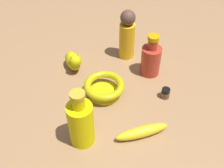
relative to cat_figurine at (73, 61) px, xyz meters
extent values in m
plane|color=#936D47|center=(0.07, -0.20, -0.04)|extent=(2.00, 2.00, 0.00)
ellipsoid|color=#C1BD0D|center=(0.00, 0.01, -0.01)|extent=(0.06, 0.10, 0.07)
sphere|color=#C1BD0D|center=(0.00, -0.03, 0.02)|extent=(0.05, 0.05, 0.05)
cone|color=#C1BD0D|center=(0.01, -0.03, 0.04)|extent=(0.02, 0.02, 0.02)
cone|color=#C1BD0D|center=(-0.01, -0.03, 0.04)|extent=(0.02, 0.02, 0.02)
ellipsoid|color=#C1BD0D|center=(0.00, 0.05, -0.02)|extent=(0.02, 0.04, 0.02)
ellipsoid|color=gold|center=(0.08, -0.40, -0.02)|extent=(0.18, 0.06, 0.04)
cylinder|color=gold|center=(0.23, -0.02, 0.04)|extent=(0.09, 0.09, 0.15)
sphere|color=brown|center=(0.23, -0.02, 0.14)|extent=(0.06, 0.06, 0.06)
cylinder|color=#DBCD06|center=(-0.09, -0.34, 0.04)|extent=(0.08, 0.08, 0.15)
cylinder|color=#DBCD06|center=(-0.09, -0.34, 0.13)|extent=(0.04, 0.04, 0.04)
cylinder|color=gold|center=(-0.09, -0.34, 0.16)|extent=(0.04, 0.04, 0.01)
cylinder|color=#AD3322|center=(0.26, -0.15, 0.02)|extent=(0.08, 0.08, 0.12)
cylinder|color=#AD3322|center=(0.26, -0.15, 0.10)|extent=(0.04, 0.04, 0.04)
cylinder|color=#C88F08|center=(0.26, -0.15, 0.12)|extent=(0.04, 0.04, 0.02)
cylinder|color=#D6C110|center=(0.05, -0.18, -0.04)|extent=(0.12, 0.12, 0.01)
torus|color=#B4AC0F|center=(0.05, -0.18, 0.00)|extent=(0.15, 0.15, 0.03)
cylinder|color=brown|center=(0.24, -0.29, -0.03)|extent=(0.03, 0.03, 0.02)
cylinder|color=yellow|center=(0.24, -0.29, -0.02)|extent=(0.03, 0.03, 0.00)
cylinder|color=black|center=(0.24, -0.29, -0.01)|extent=(0.03, 0.03, 0.02)
camera|label=1|loc=(-0.23, -0.82, 0.68)|focal=43.25mm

